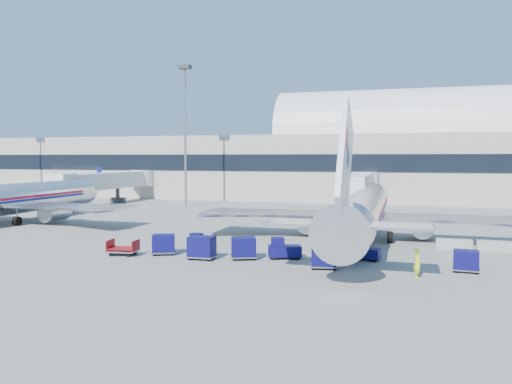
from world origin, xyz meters
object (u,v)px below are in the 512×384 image
(jetbridge_near, at_px, (360,185))
(tug_lead, at_px, (283,249))
(cart_solo_near, at_px, (324,256))
(cart_solo_far, at_px, (466,261))
(barrier_near, at_px, (454,244))
(tug_left, at_px, (199,241))
(cart_train_a, at_px, (244,248))
(jetbridge_mid, at_px, (110,181))
(airliner_main, at_px, (363,210))
(tug_right, at_px, (364,251))
(cart_open_red, at_px, (123,250))
(barrier_mid, at_px, (495,246))
(mast_west, at_px, (185,115))
(cart_train_b, at_px, (202,247))
(airliner_mid, at_px, (5,200))
(ramp_worker, at_px, (417,263))
(cart_train_c, at_px, (164,244))

(jetbridge_near, distance_m, tug_lead, 37.18)
(cart_solo_near, xyz_separation_m, cart_solo_far, (9.63, 1.72, -0.08))
(barrier_near, relative_size, tug_left, 1.27)
(tug_lead, xyz_separation_m, cart_train_a, (-2.92, -1.13, 0.16))
(jetbridge_near, distance_m, jetbridge_mid, 42.00)
(airliner_main, xyz_separation_m, tug_right, (0.80, -9.31, -2.24))
(cart_train_a, height_order, cart_open_red, cart_train_a)
(barrier_mid, bearing_deg, cart_train_a, -154.66)
(tug_left, relative_size, cart_solo_near, 1.12)
(cart_solo_near, bearing_deg, jetbridge_mid, 127.35)
(tug_right, bearing_deg, jetbridge_near, 105.44)
(jetbridge_mid, height_order, cart_solo_far, jetbridge_mid)
(airliner_main, distance_m, jetbridge_near, 26.43)
(jetbridge_mid, relative_size, barrier_near, 9.17)
(barrier_near, distance_m, cart_train_a, 18.69)
(barrier_near, bearing_deg, cart_train_a, -150.32)
(cart_train_a, bearing_deg, tug_left, 124.19)
(mast_west, bearing_deg, cart_train_b, -63.99)
(airliner_mid, height_order, cart_train_a, airliner_mid)
(airliner_mid, height_order, tug_left, airliner_mid)
(airliner_mid, height_order, cart_open_red, airliner_mid)
(tug_lead, xyz_separation_m, cart_solo_far, (13.25, -0.92, 0.05))
(jetbridge_near, bearing_deg, tug_left, -107.63)
(tug_left, height_order, cart_solo_far, cart_solo_far)
(jetbridge_near, xyz_separation_m, cart_solo_near, (0.70, -39.57, -3.04))
(jetbridge_near, relative_size, tug_lead, 9.65)
(mast_west, height_order, tug_left, mast_west)
(cart_open_red, height_order, ramp_worker, ramp_worker)
(airliner_mid, xyz_separation_m, ramp_worker, (46.63, -14.27, -1.96))
(airliner_main, bearing_deg, tug_left, -148.18)
(cart_train_b, bearing_deg, barrier_near, 26.63)
(tug_left, height_order, cart_train_b, cart_train_b)
(tug_lead, relative_size, cart_solo_near, 1.35)
(jetbridge_near, relative_size, tug_right, 11.08)
(tug_left, bearing_deg, jetbridge_mid, 65.71)
(tug_left, bearing_deg, airliner_mid, 97.65)
(cart_train_b, distance_m, cart_train_c, 3.85)
(mast_west, bearing_deg, barrier_mid, -34.14)
(cart_open_red, bearing_deg, barrier_near, 14.72)
(tug_right, height_order, ramp_worker, ramp_worker)
(cart_solo_near, relative_size, cart_open_red, 0.85)
(tug_left, bearing_deg, mast_west, 50.01)
(barrier_near, bearing_deg, cart_solo_far, -90.40)
(barrier_mid, bearing_deg, cart_solo_far, -110.39)
(barrier_mid, xyz_separation_m, cart_solo_near, (-13.00, -10.76, 0.44))
(tug_lead, relative_size, cart_solo_far, 1.57)
(cart_train_a, xyz_separation_m, ramp_worker, (12.87, -2.51, 0.05))
(airliner_mid, bearing_deg, barrier_near, -2.87)
(airliner_main, relative_size, mast_west, 1.65)
(mast_west, bearing_deg, jetbridge_mid, 176.79)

